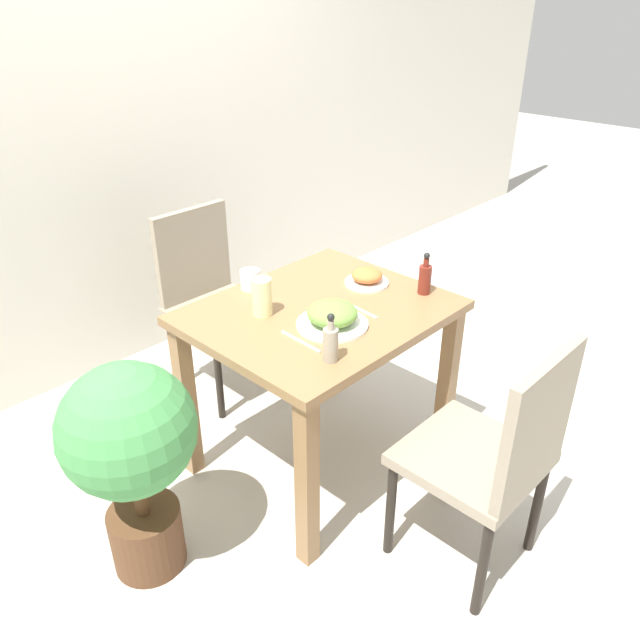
# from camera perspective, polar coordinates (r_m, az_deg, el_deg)

# --- Properties ---
(ground_plane) EXTENTS (16.00, 16.00, 0.00)m
(ground_plane) POSITION_cam_1_polar(r_m,az_deg,el_deg) (2.75, 0.00, -12.46)
(ground_plane) COLOR #B7B2A8
(wall_back) EXTENTS (8.00, 0.05, 2.60)m
(wall_back) POSITION_cam_1_polar(r_m,az_deg,el_deg) (3.20, -18.69, 18.12)
(wall_back) COLOR beige
(wall_back) RESTS_ON ground_plane
(dining_table) EXTENTS (0.92, 0.77, 0.72)m
(dining_table) POSITION_cam_1_polar(r_m,az_deg,el_deg) (2.39, 0.00, -1.46)
(dining_table) COLOR olive
(dining_table) RESTS_ON ground_plane
(chair_near) EXTENTS (0.42, 0.42, 0.89)m
(chair_near) POSITION_cam_1_polar(r_m,az_deg,el_deg) (2.08, 15.79, -11.51)
(chair_near) COLOR gray
(chair_near) RESTS_ON ground_plane
(chair_far) EXTENTS (0.42, 0.42, 0.89)m
(chair_far) POSITION_cam_1_polar(r_m,az_deg,el_deg) (3.02, -10.00, 2.48)
(chair_far) COLOR gray
(chair_far) RESTS_ON ground_plane
(food_plate) EXTENTS (0.26, 0.26, 0.09)m
(food_plate) POSITION_cam_1_polar(r_m,az_deg,el_deg) (2.20, 1.13, 0.38)
(food_plate) COLOR white
(food_plate) RESTS_ON dining_table
(side_plate) EXTENTS (0.18, 0.18, 0.07)m
(side_plate) POSITION_cam_1_polar(r_m,az_deg,el_deg) (2.52, 4.31, 3.90)
(side_plate) COLOR white
(side_plate) RESTS_ON dining_table
(drink_cup) EXTENTS (0.08, 0.08, 0.08)m
(drink_cup) POSITION_cam_1_polar(r_m,az_deg,el_deg) (2.49, -6.38, 3.70)
(drink_cup) COLOR white
(drink_cup) RESTS_ON dining_table
(juice_glass) EXTENTS (0.07, 0.07, 0.14)m
(juice_glass) POSITION_cam_1_polar(r_m,az_deg,el_deg) (2.27, -5.33, 2.13)
(juice_glass) COLOR beige
(juice_glass) RESTS_ON dining_table
(sauce_bottle) EXTENTS (0.05, 0.05, 0.17)m
(sauce_bottle) POSITION_cam_1_polar(r_m,az_deg,el_deg) (2.46, 9.57, 3.83)
(sauce_bottle) COLOR maroon
(sauce_bottle) RESTS_ON dining_table
(condiment_bottle) EXTENTS (0.05, 0.05, 0.17)m
(condiment_bottle) POSITION_cam_1_polar(r_m,az_deg,el_deg) (1.99, 0.97, -2.09)
(condiment_bottle) COLOR gray
(condiment_bottle) RESTS_ON dining_table
(fork_utensil) EXTENTS (0.02, 0.19, 0.00)m
(fork_utensil) POSITION_cam_1_polar(r_m,az_deg,el_deg) (2.12, -1.79, -1.97)
(fork_utensil) COLOR silver
(fork_utensil) RESTS_ON dining_table
(spoon_utensil) EXTENTS (0.02, 0.16, 0.00)m
(spoon_utensil) POSITION_cam_1_polar(r_m,az_deg,el_deg) (2.32, 3.78, 0.90)
(spoon_utensil) COLOR silver
(spoon_utensil) RESTS_ON dining_table
(potted_plant_left) EXTENTS (0.43, 0.43, 0.80)m
(potted_plant_left) POSITION_cam_1_polar(r_m,az_deg,el_deg) (2.09, -16.91, -11.06)
(potted_plant_left) COLOR #51331E
(potted_plant_left) RESTS_ON ground_plane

